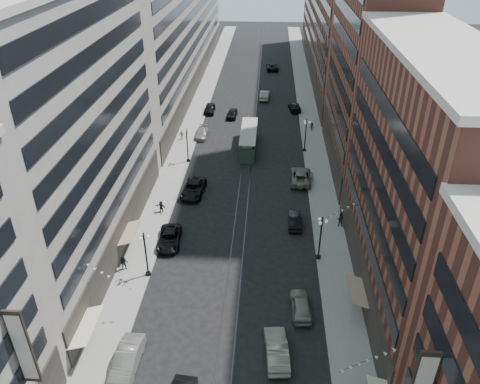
% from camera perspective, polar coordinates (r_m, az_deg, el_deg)
% --- Properties ---
extents(ground, '(220.00, 220.00, 0.00)m').
position_cam_1_polar(ground, '(77.50, 1.02, 5.14)').
color(ground, black).
rests_on(ground, ground).
extents(sidewalk_west, '(4.00, 180.00, 0.15)m').
position_cam_1_polar(sidewalk_west, '(87.68, -5.93, 8.15)').
color(sidewalk_west, gray).
rests_on(sidewalk_west, ground).
extents(sidewalk_east, '(4.00, 180.00, 0.15)m').
position_cam_1_polar(sidewalk_east, '(86.92, 8.67, 7.75)').
color(sidewalk_east, gray).
rests_on(sidewalk_east, ground).
extents(rail_west, '(0.12, 180.00, 0.02)m').
position_cam_1_polar(rail_west, '(86.66, 0.87, 7.99)').
color(rail_west, '#2D2D33').
rests_on(rail_west, ground).
extents(rail_east, '(0.12, 180.00, 0.02)m').
position_cam_1_polar(rail_east, '(86.61, 1.81, 7.96)').
color(rail_east, '#2D2D33').
rests_on(rail_east, ground).
extents(building_west_mid, '(8.00, 36.00, 28.00)m').
position_cam_1_polar(building_west_mid, '(51.14, -19.89, 6.58)').
color(building_west_mid, '#A8A195').
rests_on(building_west_mid, ground).
extents(building_west_far, '(8.00, 90.00, 26.00)m').
position_cam_1_polar(building_west_far, '(109.71, -7.41, 19.67)').
color(building_west_far, '#A8A195').
rests_on(building_west_far, ground).
extents(building_east_mid, '(8.00, 30.00, 24.00)m').
position_cam_1_polar(building_east_mid, '(45.67, 20.95, 0.64)').
color(building_east_mid, brown).
rests_on(building_east_mid, ground).
extents(building_east_tower, '(8.00, 26.00, 42.00)m').
position_cam_1_polar(building_east_tower, '(68.52, 16.23, 19.14)').
color(building_east_tower, brown).
rests_on(building_east_tower, ground).
extents(building_east_far, '(8.00, 72.00, 24.00)m').
position_cam_1_polar(building_east_far, '(117.73, 11.01, 19.63)').
color(building_east_far, brown).
rests_on(building_east_far, ground).
extents(lamppost_sw_far, '(1.03, 1.14, 5.52)m').
position_cam_1_polar(lamppost_sw_far, '(49.98, -11.42, -7.26)').
color(lamppost_sw_far, black).
rests_on(lamppost_sw_far, sidewalk_west).
extents(lamppost_sw_mid, '(1.03, 1.14, 5.52)m').
position_cam_1_polar(lamppost_sw_mid, '(72.64, -6.45, 5.82)').
color(lamppost_sw_mid, black).
rests_on(lamppost_sw_mid, sidewalk_west).
extents(lamppost_se_far, '(1.03, 1.14, 5.52)m').
position_cam_1_polar(lamppost_se_far, '(52.02, 9.78, -5.38)').
color(lamppost_se_far, black).
rests_on(lamppost_se_far, sidewalk_east).
extents(lamppost_se_mid, '(1.03, 1.14, 5.52)m').
position_cam_1_polar(lamppost_se_mid, '(76.41, 8.00, 7.00)').
color(lamppost_se_mid, black).
rests_on(lamppost_se_mid, sidewalk_east).
extents(streetcar, '(2.58, 11.64, 3.22)m').
position_cam_1_polar(streetcar, '(77.41, 1.05, 6.32)').
color(streetcar, '#263B2E').
rests_on(streetcar, ground).
extents(car_1, '(2.03, 5.39, 1.76)m').
position_cam_1_polar(car_1, '(43.14, -13.61, -19.22)').
color(car_1, slate).
rests_on(car_1, ground).
extents(car_2, '(2.90, 5.66, 1.53)m').
position_cam_1_polar(car_2, '(55.59, -8.61, -5.60)').
color(car_2, black).
rests_on(car_2, ground).
extents(car_4, '(2.23, 4.88, 1.62)m').
position_cam_1_polar(car_4, '(46.89, 7.41, -13.52)').
color(car_4, slate).
rests_on(car_4, ground).
extents(pedestrian_2, '(0.96, 0.68, 1.78)m').
position_cam_1_polar(pedestrian_2, '(52.46, -13.94, -8.40)').
color(pedestrian_2, black).
rests_on(pedestrian_2, sidewalk_west).
extents(car_7, '(3.23, 6.25, 1.68)m').
position_cam_1_polar(car_7, '(64.87, -5.70, 0.42)').
color(car_7, black).
rests_on(car_7, ground).
extents(car_8, '(2.10, 5.06, 1.46)m').
position_cam_1_polar(car_8, '(82.27, -4.71, 7.16)').
color(car_8, gray).
rests_on(car_8, ground).
extents(car_9, '(1.97, 4.85, 1.65)m').
position_cam_1_polar(car_9, '(93.21, -3.72, 10.13)').
color(car_9, black).
rests_on(car_9, ground).
extents(car_10, '(1.67, 4.49, 1.46)m').
position_cam_1_polar(car_10, '(58.48, 6.70, -3.46)').
color(car_10, black).
rests_on(car_10, ground).
extents(car_11, '(3.08, 6.28, 1.72)m').
position_cam_1_polar(car_11, '(68.24, 7.41, 1.94)').
color(car_11, slate).
rests_on(car_11, ground).
extents(car_12, '(2.65, 5.32, 1.49)m').
position_cam_1_polar(car_12, '(94.78, 6.68, 10.28)').
color(car_12, black).
rests_on(car_12, ground).
extents(car_13, '(2.07, 4.55, 1.51)m').
position_cam_1_polar(car_13, '(90.59, -0.98, 9.52)').
color(car_13, black).
rests_on(car_13, ground).
extents(car_14, '(2.06, 5.34, 1.73)m').
position_cam_1_polar(car_14, '(100.59, 3.00, 11.72)').
color(car_14, gray).
rests_on(car_14, ground).
extents(pedestrian_5, '(1.54, 0.89, 1.60)m').
position_cam_1_polar(pedestrian_5, '(61.24, -9.60, -1.75)').
color(pedestrian_5, black).
rests_on(pedestrian_5, sidewalk_west).
extents(pedestrian_6, '(1.01, 0.60, 1.62)m').
position_cam_1_polar(pedestrian_6, '(81.32, -7.11, 6.91)').
color(pedestrian_6, '#9E9483').
rests_on(pedestrian_6, sidewalk_west).
extents(pedestrian_7, '(0.97, 0.63, 1.87)m').
position_cam_1_polar(pedestrian_7, '(58.96, 12.12, -3.27)').
color(pedestrian_7, black).
rests_on(pedestrian_7, sidewalk_east).
extents(pedestrian_8, '(0.73, 0.61, 1.69)m').
position_cam_1_polar(pedestrian_8, '(68.18, 8.73, 1.94)').
color(pedestrian_8, '#9F9284').
rests_on(pedestrian_8, sidewalk_east).
extents(pedestrian_9, '(1.01, 0.49, 1.50)m').
position_cam_1_polar(pedestrian_9, '(85.16, 8.74, 7.86)').
color(pedestrian_9, black).
rests_on(pedestrian_9, sidewalk_east).
extents(car_extra_0, '(3.13, 6.14, 1.66)m').
position_cam_1_polar(car_extra_0, '(121.82, 3.96, 15.04)').
color(car_extra_0, black).
rests_on(car_extra_0, ground).
extents(car_extra_1, '(2.35, 5.48, 1.76)m').
position_cam_1_polar(car_extra_1, '(42.87, 4.48, -18.58)').
color(car_extra_1, gray).
rests_on(car_extra_1, ground).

